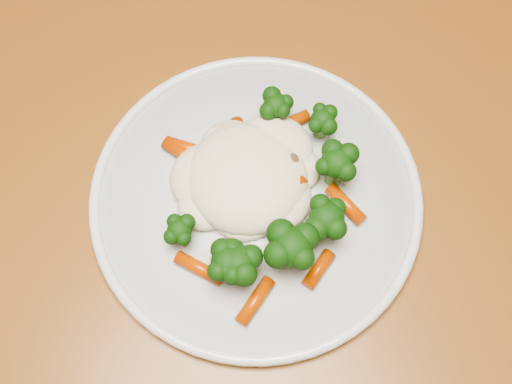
{
  "coord_description": "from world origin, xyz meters",
  "views": [
    {
      "loc": [
        -0.27,
        -0.31,
        1.3
      ],
      "look_at": [
        -0.15,
        -0.12,
        0.77
      ],
      "focal_mm": 45.0,
      "sensor_mm": 36.0,
      "label": 1
    }
  ],
  "objects": [
    {
      "name": "meal",
      "position": [
        -0.15,
        -0.13,
        0.78
      ],
      "size": [
        0.2,
        0.19,
        0.05
      ],
      "color": "#F8EBC6",
      "rests_on": "plate"
    },
    {
      "name": "plate",
      "position": [
        -0.15,
        -0.12,
        0.76
      ],
      "size": [
        0.3,
        0.3,
        0.01
      ],
      "primitive_type": "cylinder",
      "color": "silver",
      "rests_on": "dining_table"
    },
    {
      "name": "dining_table",
      "position": [
        -0.27,
        -0.15,
        0.65
      ],
      "size": [
        1.37,
        1.09,
        0.75
      ],
      "rotation": [
        0.0,
        0.0,
        -0.26
      ],
      "color": "brown",
      "rests_on": "ground"
    }
  ]
}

